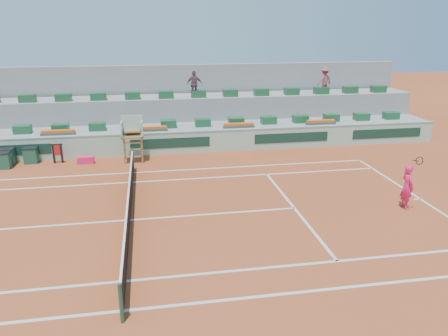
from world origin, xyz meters
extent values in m
plane|color=#933D1C|center=(0.00, 0.00, 0.00)|extent=(90.00, 90.00, 0.00)
cube|color=#959592|center=(0.00, 10.70, 0.60)|extent=(36.00, 4.00, 1.20)
cube|color=#959592|center=(0.00, 12.30, 1.30)|extent=(36.00, 2.40, 2.60)
cube|color=#959592|center=(0.00, 13.90, 2.20)|extent=(36.00, 0.40, 4.40)
cube|color=#FB2067|center=(-2.47, 7.45, 0.18)|extent=(0.83, 0.37, 0.37)
imported|color=#6C4854|center=(3.74, 11.59, 3.42)|extent=(0.98, 0.43, 1.65)
imported|color=#964B50|center=(12.19, 11.75, 3.46)|extent=(1.28, 1.03, 1.73)
cube|color=silver|center=(11.88, 0.00, 0.01)|extent=(0.12, 10.97, 0.01)
cube|color=silver|center=(0.00, -5.49, 0.01)|extent=(23.77, 0.12, 0.01)
cube|color=silver|center=(0.00, 5.49, 0.01)|extent=(23.77, 0.12, 0.01)
cube|color=silver|center=(0.00, -4.12, 0.01)|extent=(23.77, 0.12, 0.01)
cube|color=silver|center=(0.00, 4.12, 0.01)|extent=(23.77, 0.12, 0.01)
cube|color=silver|center=(6.40, 0.00, 0.01)|extent=(0.12, 8.23, 0.01)
cube|color=silver|center=(0.00, 0.00, 0.01)|extent=(12.80, 0.12, 0.01)
cube|color=silver|center=(11.73, 0.00, 0.01)|extent=(0.30, 0.12, 0.01)
cube|color=black|center=(0.00, 0.00, 0.46)|extent=(0.03, 11.87, 0.92)
cube|color=white|center=(0.00, 0.00, 0.95)|extent=(0.06, 11.87, 0.07)
cylinder|color=#1E4732|center=(0.00, -5.94, 0.55)|extent=(0.10, 0.10, 1.10)
cylinder|color=#1E4732|center=(0.00, 5.94, 0.55)|extent=(0.10, 0.10, 1.10)
cube|color=#9CC5AF|center=(0.00, 8.50, 0.60)|extent=(36.00, 0.30, 1.20)
cube|color=#77A092|center=(0.00, 8.50, 1.23)|extent=(36.00, 0.34, 0.06)
cube|color=#133528|center=(-6.50, 8.34, 0.65)|extent=(4.40, 0.02, 0.56)
cube|color=#133528|center=(2.00, 8.34, 0.65)|extent=(4.40, 0.02, 0.56)
cube|color=#133528|center=(9.00, 8.34, 0.65)|extent=(4.40, 0.02, 0.56)
cube|color=#133528|center=(15.00, 8.34, 0.65)|extent=(4.40, 0.02, 0.56)
cube|color=olive|center=(-0.45, 7.05, 0.68)|extent=(0.08, 0.08, 1.35)
cube|color=olive|center=(0.45, 7.05, 0.68)|extent=(0.08, 0.08, 1.35)
cube|color=olive|center=(-0.45, 7.75, 0.68)|extent=(0.08, 0.08, 1.35)
cube|color=olive|center=(0.45, 7.75, 0.68)|extent=(0.08, 0.08, 1.35)
cube|color=olive|center=(0.00, 7.40, 1.39)|extent=(1.10, 0.90, 0.08)
cube|color=#9CC5AF|center=(0.00, 7.78, 1.90)|extent=(1.10, 0.08, 1.00)
cube|color=#9CC5AF|center=(-0.52, 7.40, 1.75)|extent=(0.06, 0.90, 0.80)
cube|color=#9CC5AF|center=(0.52, 7.40, 1.75)|extent=(0.06, 0.90, 0.80)
cube|color=olive|center=(0.00, 7.50, 1.63)|extent=(0.80, 0.60, 0.08)
cube|color=olive|center=(0.00, 7.05, 0.35)|extent=(0.90, 0.08, 0.06)
cube|color=olive|center=(0.00, 7.05, 0.75)|extent=(0.90, 0.08, 0.06)
cube|color=olive|center=(0.00, 7.05, 1.10)|extent=(0.90, 0.08, 0.06)
cube|color=#1B522D|center=(-6.00, 9.80, 1.42)|extent=(0.90, 0.60, 0.44)
cube|color=#1B522D|center=(-4.00, 9.80, 1.42)|extent=(0.90, 0.60, 0.44)
cube|color=#1B522D|center=(-2.00, 9.80, 1.42)|extent=(0.90, 0.60, 0.44)
cube|color=#1B522D|center=(0.00, 9.80, 1.42)|extent=(0.90, 0.60, 0.44)
cube|color=#1B522D|center=(2.00, 9.80, 1.42)|extent=(0.90, 0.60, 0.44)
cube|color=#1B522D|center=(4.00, 9.80, 1.42)|extent=(0.90, 0.60, 0.44)
cube|color=#1B522D|center=(6.00, 9.80, 1.42)|extent=(0.90, 0.60, 0.44)
cube|color=#1B522D|center=(8.00, 9.80, 1.42)|extent=(0.90, 0.60, 0.44)
cube|color=#1B522D|center=(10.00, 9.80, 1.42)|extent=(0.90, 0.60, 0.44)
cube|color=#1B522D|center=(12.00, 9.80, 1.42)|extent=(0.90, 0.60, 0.44)
cube|color=#1B522D|center=(14.00, 9.80, 1.42)|extent=(0.90, 0.60, 0.44)
cube|color=#1B522D|center=(16.00, 9.80, 1.42)|extent=(0.90, 0.60, 0.44)
cube|color=#1B522D|center=(-6.00, 11.70, 2.82)|extent=(0.90, 0.60, 0.44)
cube|color=#1B522D|center=(-4.00, 11.70, 2.82)|extent=(0.90, 0.60, 0.44)
cube|color=#1B522D|center=(-2.00, 11.70, 2.82)|extent=(0.90, 0.60, 0.44)
cube|color=#1B522D|center=(0.00, 11.70, 2.82)|extent=(0.90, 0.60, 0.44)
cube|color=#1B522D|center=(2.00, 11.70, 2.82)|extent=(0.90, 0.60, 0.44)
cube|color=#1B522D|center=(4.00, 11.70, 2.82)|extent=(0.90, 0.60, 0.44)
cube|color=#1B522D|center=(6.00, 11.70, 2.82)|extent=(0.90, 0.60, 0.44)
cube|color=#1B522D|center=(8.00, 11.70, 2.82)|extent=(0.90, 0.60, 0.44)
cube|color=#1B522D|center=(10.00, 11.70, 2.82)|extent=(0.90, 0.60, 0.44)
cube|color=#1B522D|center=(12.00, 11.70, 2.82)|extent=(0.90, 0.60, 0.44)
cube|color=#1B522D|center=(14.00, 11.70, 2.82)|extent=(0.90, 0.60, 0.44)
cube|color=#1B522D|center=(16.00, 11.70, 2.82)|extent=(0.90, 0.60, 0.44)
cube|color=#4A4A4A|center=(-4.00, 9.00, 1.28)|extent=(1.80, 0.36, 0.16)
cube|color=#DC5512|center=(-4.00, 9.00, 1.42)|extent=(1.70, 0.32, 0.12)
cube|color=#4A4A4A|center=(1.00, 9.00, 1.28)|extent=(1.80, 0.36, 0.16)
cube|color=#DC5512|center=(1.00, 9.00, 1.42)|extent=(1.70, 0.32, 0.12)
cube|color=#4A4A4A|center=(6.00, 9.00, 1.28)|extent=(1.80, 0.36, 0.16)
cube|color=#DC5512|center=(6.00, 9.00, 1.42)|extent=(1.70, 0.32, 0.12)
cube|color=#4A4A4A|center=(11.00, 9.00, 1.28)|extent=(1.80, 0.36, 0.16)
cube|color=#DC5512|center=(11.00, 9.00, 1.42)|extent=(1.70, 0.32, 0.12)
cube|color=#194B35|center=(-5.28, 8.02, 0.40)|extent=(0.66, 0.56, 0.80)
cube|color=black|center=(-5.28, 8.02, 0.82)|extent=(0.69, 0.60, 0.04)
cube|color=#194B35|center=(-6.42, 7.30, 0.40)|extent=(0.62, 0.53, 0.80)
cube|color=black|center=(-6.42, 7.30, 0.82)|extent=(0.65, 0.57, 0.04)
cube|color=#194B35|center=(-6.45, 7.99, 0.40)|extent=(0.72, 0.62, 0.80)
cube|color=black|center=(-6.45, 7.99, 0.82)|extent=(0.76, 0.66, 0.04)
cube|color=black|center=(-4.10, 7.78, 0.50)|extent=(0.10, 0.10, 1.00)
cube|color=black|center=(-3.70, 7.78, 0.50)|extent=(0.10, 0.10, 1.00)
cube|color=black|center=(-3.90, 7.78, 1.00)|extent=(0.58, 0.08, 0.06)
cube|color=red|center=(-3.90, 7.76, 0.70)|extent=(0.43, 0.04, 0.56)
imported|color=#FB2067|center=(10.74, -0.69, 0.89)|extent=(0.43, 0.66, 1.79)
cylinder|color=black|center=(10.74, -0.99, 2.05)|extent=(0.03, 0.35, 0.09)
torus|color=black|center=(10.74, -1.21, 2.12)|extent=(0.31, 0.08, 0.31)
camera|label=1|loc=(0.92, -15.19, 7.00)|focal=35.00mm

